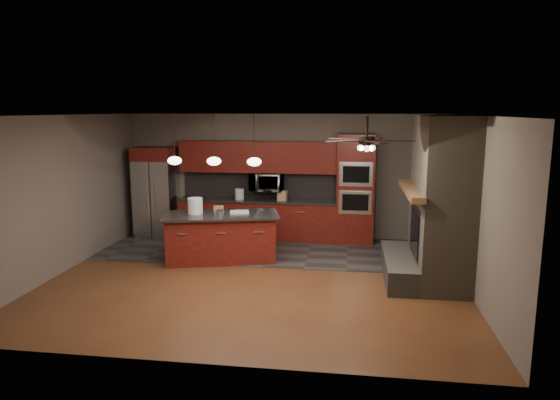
% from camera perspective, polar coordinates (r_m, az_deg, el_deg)
% --- Properties ---
extents(ground, '(7.00, 7.00, 0.00)m').
position_cam_1_polar(ground, '(8.78, -2.75, -8.93)').
color(ground, brown).
rests_on(ground, ground).
extents(ceiling, '(7.00, 6.00, 0.02)m').
position_cam_1_polar(ceiling, '(8.29, -2.92, 9.66)').
color(ceiling, white).
rests_on(ceiling, back_wall).
extents(back_wall, '(7.00, 0.02, 2.80)m').
position_cam_1_polar(back_wall, '(11.35, 0.02, 2.75)').
color(back_wall, '#63584F').
rests_on(back_wall, ground).
extents(right_wall, '(0.02, 6.00, 2.80)m').
position_cam_1_polar(right_wall, '(8.50, 21.02, -0.50)').
color(right_wall, '#63584F').
rests_on(right_wall, ground).
extents(left_wall, '(0.02, 6.00, 2.80)m').
position_cam_1_polar(left_wall, '(9.71, -23.57, 0.60)').
color(left_wall, '#63584F').
rests_on(left_wall, ground).
extents(slate_tile_patch, '(7.00, 2.40, 0.01)m').
position_cam_1_polar(slate_tile_patch, '(10.47, -0.91, -5.70)').
color(slate_tile_patch, '#383533').
rests_on(slate_tile_patch, ground).
extents(fireplace_column, '(1.30, 2.10, 2.80)m').
position_cam_1_polar(fireplace_column, '(8.81, 17.48, -0.60)').
color(fireplace_column, brown).
rests_on(fireplace_column, ground).
extents(back_cabinetry, '(3.59, 0.64, 2.20)m').
position_cam_1_polar(back_cabinetry, '(11.26, -2.56, 0.06)').
color(back_cabinetry, maroon).
rests_on(back_cabinetry, ground).
extents(oven_tower, '(0.80, 0.63, 2.38)m').
position_cam_1_polar(oven_tower, '(10.97, 8.62, 1.26)').
color(oven_tower, maroon).
rests_on(oven_tower, ground).
extents(microwave, '(0.73, 0.41, 0.50)m').
position_cam_1_polar(microwave, '(11.16, -1.56, 2.09)').
color(microwave, silver).
rests_on(microwave, back_cabinetry).
extents(refrigerator, '(0.88, 0.75, 2.06)m').
position_cam_1_polar(refrigerator, '(11.77, -13.98, 0.89)').
color(refrigerator, silver).
rests_on(refrigerator, ground).
extents(kitchen_island, '(2.38, 1.51, 0.92)m').
position_cam_1_polar(kitchen_island, '(9.73, -6.75, -4.22)').
color(kitchen_island, maroon).
rests_on(kitchen_island, ground).
extents(white_bucket, '(0.33, 0.33, 0.31)m').
position_cam_1_polar(white_bucket, '(9.68, -9.67, -0.67)').
color(white_bucket, white).
rests_on(white_bucket, kitchen_island).
extents(paint_can, '(0.22, 0.22, 0.11)m').
position_cam_1_polar(paint_can, '(9.45, -6.91, -1.49)').
color(paint_can, '#A3A3A7').
rests_on(paint_can, kitchen_island).
extents(paint_tray, '(0.41, 0.33, 0.04)m').
position_cam_1_polar(paint_tray, '(9.68, -4.66, -1.38)').
color(paint_tray, white).
rests_on(paint_tray, kitchen_island).
extents(cardboard_box, '(0.22, 0.19, 0.12)m').
position_cam_1_polar(cardboard_box, '(9.78, -7.05, -1.05)').
color(cardboard_box, '#8E6B49').
rests_on(cardboard_box, kitchen_island).
extents(counter_bucket, '(0.26, 0.26, 0.23)m').
position_cam_1_polar(counter_bucket, '(11.27, -4.65, 0.69)').
color(counter_bucket, silver).
rests_on(counter_bucket, back_cabinetry).
extents(counter_box, '(0.22, 0.18, 0.22)m').
position_cam_1_polar(counter_box, '(11.05, 0.29, 0.50)').
color(counter_box, tan).
rests_on(counter_box, back_cabinetry).
extents(pendant_left, '(0.26, 0.26, 0.92)m').
position_cam_1_polar(pendant_left, '(9.46, -11.95, 4.45)').
color(pendant_left, black).
rests_on(pendant_left, ceiling).
extents(pendant_center, '(0.26, 0.26, 0.92)m').
position_cam_1_polar(pendant_center, '(9.23, -7.56, 4.45)').
color(pendant_center, black).
rests_on(pendant_center, ceiling).
extents(pendant_right, '(0.26, 0.26, 0.92)m').
position_cam_1_polar(pendant_right, '(9.06, -2.97, 4.41)').
color(pendant_right, black).
rests_on(pendant_right, ceiling).
extents(ceiling_fan, '(1.27, 1.33, 0.41)m').
position_cam_1_polar(ceiling_fan, '(7.36, 9.88, 6.77)').
color(ceiling_fan, black).
rests_on(ceiling_fan, ceiling).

